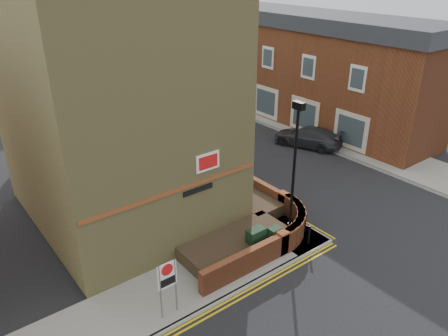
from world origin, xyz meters
TOP-DOWN VIEW (x-y plane):
  - ground at (0.00, 0.00)m, footprint 120.00×120.00m
  - pavement_corner at (-3.50, 1.50)m, footprint 13.00×3.00m
  - pavement_main at (2.00, 16.00)m, footprint 2.00×32.00m
  - pavement_far at (13.00, 13.00)m, footprint 4.00×40.00m
  - kerb_side at (-3.50, 0.00)m, footprint 13.00×0.15m
  - kerb_main_near at (3.00, 16.00)m, footprint 0.15×32.00m
  - kerb_main_far at (11.00, 13.00)m, footprint 0.15×40.00m
  - yellow_lines_side at (-3.50, -0.25)m, footprint 13.00×0.28m
  - yellow_lines_main at (3.25, 16.00)m, footprint 0.28×32.00m
  - corner_building at (-2.84, 8.00)m, footprint 8.95×10.40m
  - garden_wall at (0.00, 2.50)m, footprint 6.80×6.00m
  - lamppost at (1.60, 1.20)m, footprint 0.25×0.50m
  - utility_cabinet_large at (-0.30, 1.30)m, footprint 0.80×0.45m
  - utility_cabinet_small at (0.50, 1.00)m, footprint 0.55×0.40m
  - bollard_near at (2.00, 0.40)m, footprint 0.11×0.11m
  - bollard_far at (2.60, 1.20)m, footprint 0.11×0.11m
  - zone_sign at (-5.00, 0.50)m, footprint 0.72×0.07m
  - far_terrace at (14.50, 17.00)m, footprint 5.40×30.40m
  - far_terrace_cream at (14.50, 38.00)m, footprint 5.40×12.40m
  - tree_near at (2.00, 14.05)m, footprint 3.64×3.65m
  - tree_mid at (2.00, 22.05)m, footprint 4.03×4.03m
  - tree_far at (2.00, 30.05)m, footprint 3.81×3.81m
  - traffic_light_assembly at (2.40, 25.00)m, footprint 0.20×0.16m
  - silver_car_near at (4.42, 9.85)m, footprint 3.29×4.72m
  - red_car_main at (3.60, 18.13)m, footprint 4.05×5.75m
  - grey_car_far at (10.50, 8.23)m, footprint 3.45×4.90m
  - silver_car_far at (9.58, 19.88)m, footprint 2.32×4.46m

SIDE VIEW (x-z plane):
  - ground at x=0.00m, z-range 0.00..0.00m
  - garden_wall at x=0.00m, z-range -0.60..0.60m
  - yellow_lines_side at x=-3.50m, z-range 0.00..0.01m
  - yellow_lines_main at x=3.25m, z-range 0.00..0.01m
  - pavement_corner at x=-3.50m, z-range 0.00..0.12m
  - pavement_main at x=2.00m, z-range 0.00..0.12m
  - pavement_far at x=13.00m, z-range 0.00..0.12m
  - kerb_side at x=-3.50m, z-range 0.00..0.12m
  - kerb_main_near at x=3.00m, z-range 0.00..0.12m
  - kerb_main_far at x=11.00m, z-range 0.00..0.12m
  - bollard_near at x=2.00m, z-range 0.12..1.02m
  - bollard_far at x=2.60m, z-range 0.12..1.02m
  - grey_car_far at x=10.50m, z-range 0.00..1.32m
  - utility_cabinet_small at x=0.50m, z-range 0.12..1.22m
  - utility_cabinet_large at x=-0.30m, z-range 0.12..1.32m
  - silver_car_far at x=9.58m, z-range 0.00..1.45m
  - red_car_main at x=3.60m, z-range 0.00..1.46m
  - silver_car_near at x=4.42m, z-range 0.00..1.47m
  - zone_sign at x=-5.00m, z-range 0.54..2.74m
  - traffic_light_assembly at x=2.40m, z-range 0.68..4.88m
  - lamppost at x=1.60m, z-range 0.19..6.49m
  - far_terrace at x=14.50m, z-range 0.04..8.04m
  - far_terrace_cream at x=14.50m, z-range 0.05..8.05m
  - tree_near at x=2.00m, z-range 1.35..8.05m
  - tree_far at x=2.00m, z-range 1.41..8.42m
  - tree_mid at x=2.00m, z-range 1.49..8.91m
  - corner_building at x=-2.84m, z-range -0.57..13.03m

